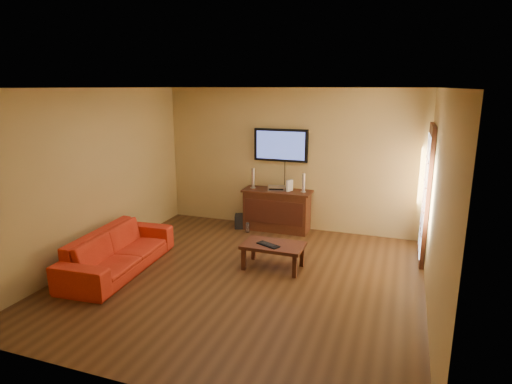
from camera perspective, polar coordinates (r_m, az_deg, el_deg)
The scene contains 14 objects.
ground_plane at distance 6.37m, azimuth -1.74°, elevation -11.37°, with size 5.00×5.00×0.00m, color #3D2310.
room_walls at distance 6.43m, azimuth 0.17°, elevation 4.68°, with size 5.00×5.00×5.00m.
french_door at distance 7.27m, azimuth 21.76°, elevation -0.38°, with size 0.07×1.02×2.22m.
media_console at distance 8.27m, azimuth 2.81°, elevation -2.41°, with size 1.31×0.50×0.79m.
television at distance 8.21m, azimuth 3.33°, elevation 6.26°, with size 1.05×0.08×0.62m.
coffee_table at distance 6.57m, azimuth 2.31°, elevation -7.40°, with size 0.93×0.56×0.39m.
sofa at distance 6.81m, azimuth -17.93°, elevation -6.67°, with size 2.07×0.60×0.81m, color red.
speaker_left at distance 8.29m, azimuth -0.39°, elevation 1.75°, with size 0.11×0.11×0.39m.
speaker_right at distance 8.03m, azimuth 6.36°, elevation 1.13°, with size 0.10×0.10×0.35m.
av_receiver at distance 8.19m, azimuth 2.75°, elevation 0.54°, with size 0.32×0.23×0.07m, color silver.
game_console at distance 8.09m, azimuth 4.49°, elevation 0.86°, with size 0.04×0.16×0.22m, color white.
subwoofer at distance 8.47m, azimuth -1.92°, elevation -3.90°, with size 0.26×0.26×0.26m, color black.
bottle at distance 8.19m, azimuth -1.13°, elevation -4.77°, with size 0.07×0.07×0.20m.
keyboard at distance 6.49m, azimuth 1.64°, elevation -7.04°, with size 0.39×0.28×0.02m.
Camera 1 is at (2.10, -5.36, 2.72)m, focal length 30.00 mm.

